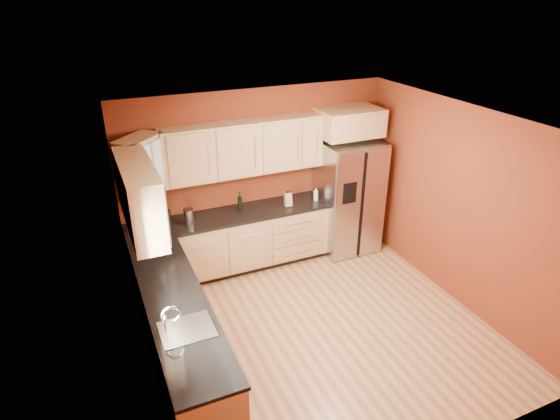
{
  "coord_description": "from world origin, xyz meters",
  "views": [
    {
      "loc": [
        -2.28,
        -4.05,
        3.86
      ],
      "look_at": [
        -0.11,
        0.9,
        1.26
      ],
      "focal_mm": 30.0,
      "sensor_mm": 36.0,
      "label": 1
    }
  ],
  "objects_px": {
    "refrigerator": "(347,196)",
    "soap_dispenser": "(316,194)",
    "canister_left": "(135,225)",
    "wine_bottle_a": "(168,215)",
    "knife_block": "(288,199)"
  },
  "relations": [
    {
      "from": "refrigerator",
      "to": "canister_left",
      "type": "distance_m",
      "value": 3.2
    },
    {
      "from": "canister_left",
      "to": "soap_dispenser",
      "type": "xyz_separation_m",
      "value": [
        2.65,
        -0.09,
        0.01
      ]
    },
    {
      "from": "wine_bottle_a",
      "to": "knife_block",
      "type": "height_order",
      "value": "wine_bottle_a"
    },
    {
      "from": "canister_left",
      "to": "knife_block",
      "type": "xyz_separation_m",
      "value": [
        2.18,
        -0.1,
        0.02
      ]
    },
    {
      "from": "canister_left",
      "to": "wine_bottle_a",
      "type": "bearing_deg",
      "value": -7.89
    },
    {
      "from": "wine_bottle_a",
      "to": "soap_dispenser",
      "type": "bearing_deg",
      "value": -0.75
    },
    {
      "from": "wine_bottle_a",
      "to": "knife_block",
      "type": "distance_m",
      "value": 1.75
    },
    {
      "from": "wine_bottle_a",
      "to": "canister_left",
      "type": "bearing_deg",
      "value": 172.11
    },
    {
      "from": "refrigerator",
      "to": "soap_dispenser",
      "type": "distance_m",
      "value": 0.56
    },
    {
      "from": "wine_bottle_a",
      "to": "soap_dispenser",
      "type": "xyz_separation_m",
      "value": [
        2.21,
        -0.03,
        -0.07
      ]
    },
    {
      "from": "refrigerator",
      "to": "knife_block",
      "type": "bearing_deg",
      "value": 179.66
    },
    {
      "from": "refrigerator",
      "to": "soap_dispenser",
      "type": "height_order",
      "value": "refrigerator"
    },
    {
      "from": "canister_left",
      "to": "soap_dispenser",
      "type": "relative_size",
      "value": 0.9
    },
    {
      "from": "refrigerator",
      "to": "wine_bottle_a",
      "type": "bearing_deg",
      "value": 179.11
    },
    {
      "from": "soap_dispenser",
      "to": "refrigerator",
      "type": "bearing_deg",
      "value": -1.46
    }
  ]
}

